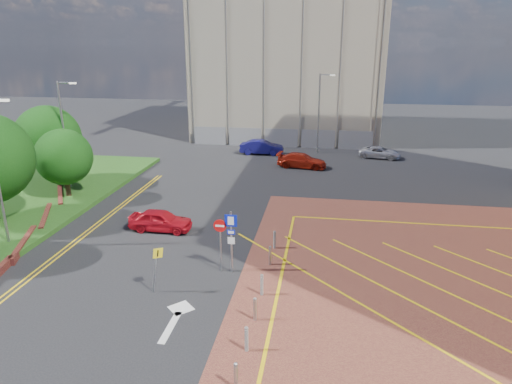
% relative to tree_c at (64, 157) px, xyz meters
% --- Properties ---
extents(ground, '(140.00, 140.00, 0.00)m').
position_rel_tree_c_xyz_m(ground, '(13.50, -10.00, -3.19)').
color(ground, black).
rests_on(ground, ground).
extents(retaining_wall, '(6.06, 20.33, 0.40)m').
position_rel_tree_c_xyz_m(retaining_wall, '(1.70, -8.00, -2.99)').
color(retaining_wall, maroon).
rests_on(retaining_wall, ground).
extents(tree_c, '(4.00, 4.00, 4.90)m').
position_rel_tree_c_xyz_m(tree_c, '(0.00, 0.00, 0.00)').
color(tree_c, '#3D2B1C').
rests_on(tree_c, grass_bed).
extents(tree_d, '(5.00, 5.00, 6.08)m').
position_rel_tree_c_xyz_m(tree_d, '(-3.00, 3.00, 0.68)').
color(tree_d, '#3D2B1C').
rests_on(tree_d, grass_bed).
extents(lamp_left_far, '(1.53, 0.16, 8.00)m').
position_rel_tree_c_xyz_m(lamp_left_far, '(-0.92, 2.00, 1.47)').
color(lamp_left_far, '#9EA0A8').
rests_on(lamp_left_far, grass_bed).
extents(lamp_back, '(1.53, 0.16, 8.00)m').
position_rel_tree_c_xyz_m(lamp_back, '(17.58, 18.00, 1.17)').
color(lamp_back, '#9EA0A8').
rests_on(lamp_back, ground).
extents(sign_cluster, '(1.17, 0.12, 3.20)m').
position_rel_tree_c_xyz_m(sign_cluster, '(13.80, -9.02, -1.24)').
color(sign_cluster, '#9EA0A8').
rests_on(sign_cluster, ground).
extents(warning_sign, '(0.61, 0.39, 2.25)m').
position_rel_tree_c_xyz_m(warning_sign, '(11.05, -11.49, -1.76)').
color(warning_sign, '#9EA0A8').
rests_on(warning_sign, ground).
extents(bollard_row, '(0.14, 11.14, 0.90)m').
position_rel_tree_c_xyz_m(bollard_row, '(15.80, -11.67, -2.72)').
color(bollard_row, '#9EA0A8').
rests_on(bollard_row, forecourt).
extents(construction_building, '(21.20, 19.20, 22.00)m').
position_rel_tree_c_xyz_m(construction_building, '(13.50, 30.00, 7.81)').
color(construction_building, gray).
rests_on(construction_building, ground).
extents(construction_fence, '(21.60, 0.06, 2.00)m').
position_rel_tree_c_xyz_m(construction_fence, '(14.50, 20.00, -2.19)').
color(construction_fence, gray).
rests_on(construction_fence, ground).
extents(car_red_left, '(3.83, 1.57, 1.30)m').
position_rel_tree_c_xyz_m(car_red_left, '(8.65, -4.46, -2.54)').
color(car_red_left, red).
rests_on(car_red_left, ground).
extents(car_blue_back, '(4.44, 1.63, 1.45)m').
position_rel_tree_c_xyz_m(car_blue_back, '(11.89, 16.29, -2.47)').
color(car_blue_back, '#13115C').
rests_on(car_blue_back, ground).
extents(car_red_back, '(4.70, 2.43, 1.30)m').
position_rel_tree_c_xyz_m(car_red_back, '(16.27, 11.63, -2.54)').
color(car_red_back, '#A51C0E').
rests_on(car_red_back, ground).
extents(car_silver_back, '(4.32, 2.57, 1.13)m').
position_rel_tree_c_xyz_m(car_silver_back, '(23.68, 16.44, -2.63)').
color(car_silver_back, silver).
rests_on(car_silver_back, ground).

